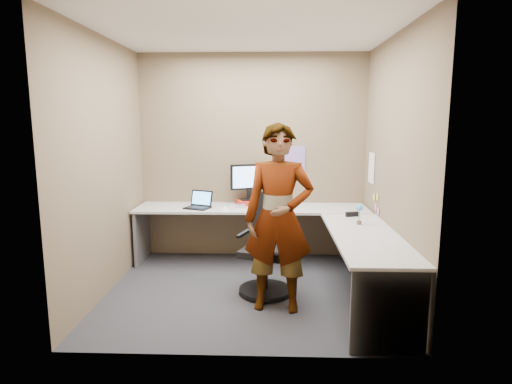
{
  "coord_description": "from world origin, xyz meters",
  "views": [
    {
      "loc": [
        0.25,
        -4.4,
        1.83
      ],
      "look_at": [
        0.08,
        0.25,
        1.05
      ],
      "focal_mm": 30.0,
      "sensor_mm": 36.0,
      "label": 1
    }
  ],
  "objects_px": {
    "desk": "(287,230)",
    "monitor": "(249,179)",
    "person": "(279,218)",
    "office_chair": "(267,253)"
  },
  "relations": [
    {
      "from": "monitor",
      "to": "office_chair",
      "type": "distance_m",
      "value": 1.36
    },
    {
      "from": "office_chair",
      "to": "person",
      "type": "bearing_deg",
      "value": -55.12
    },
    {
      "from": "desk",
      "to": "person",
      "type": "relative_size",
      "value": 1.64
    },
    {
      "from": "office_chair",
      "to": "person",
      "type": "xyz_separation_m",
      "value": [
        0.11,
        -0.4,
        0.48
      ]
    },
    {
      "from": "monitor",
      "to": "office_chair",
      "type": "height_order",
      "value": "monitor"
    },
    {
      "from": "monitor",
      "to": "person",
      "type": "xyz_separation_m",
      "value": [
        0.37,
        -1.57,
        -0.16
      ]
    },
    {
      "from": "monitor",
      "to": "desk",
      "type": "bearing_deg",
      "value": -79.4
    },
    {
      "from": "desk",
      "to": "monitor",
      "type": "distance_m",
      "value": 1.03
    },
    {
      "from": "person",
      "to": "monitor",
      "type": "bearing_deg",
      "value": 109.32
    },
    {
      "from": "monitor",
      "to": "person",
      "type": "height_order",
      "value": "person"
    }
  ]
}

